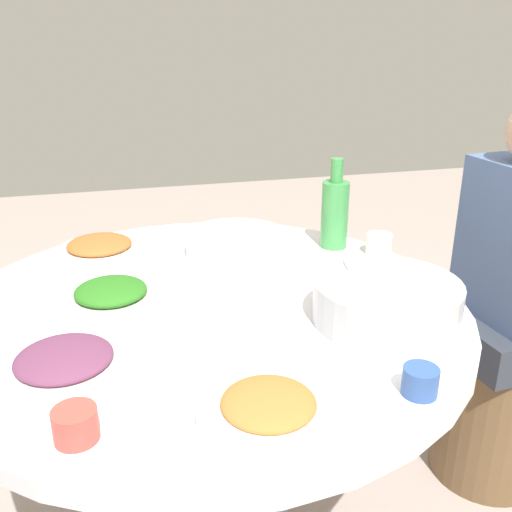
% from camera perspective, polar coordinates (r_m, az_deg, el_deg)
% --- Properties ---
extents(round_dining_table, '(1.21, 1.21, 0.76)m').
position_cam_1_polar(round_dining_table, '(1.42, -4.65, -9.99)').
color(round_dining_table, '#99999E').
rests_on(round_dining_table, ground).
extents(rice_bowl, '(0.32, 0.32, 0.10)m').
position_cam_1_polar(rice_bowl, '(1.28, 12.83, -4.35)').
color(rice_bowl, '#B2B5BA').
rests_on(rice_bowl, round_dining_table).
extents(soup_bowl, '(0.31, 0.28, 0.06)m').
position_cam_1_polar(soup_bowl, '(1.63, -1.98, 1.17)').
color(soup_bowl, white).
rests_on(soup_bowl, round_dining_table).
extents(dish_greens, '(0.21, 0.21, 0.05)m').
position_cam_1_polar(dish_greens, '(1.39, -14.21, -3.70)').
color(dish_greens, silver).
rests_on(dish_greens, round_dining_table).
extents(dish_stirfry, '(0.24, 0.24, 0.05)m').
position_cam_1_polar(dish_stirfry, '(1.69, -15.28, 0.84)').
color(dish_stirfry, white).
rests_on(dish_stirfry, round_dining_table).
extents(dish_tofu_braise, '(0.24, 0.24, 0.05)m').
position_cam_1_polar(dish_tofu_braise, '(0.97, 1.24, -14.88)').
color(dish_tofu_braise, white).
rests_on(dish_tofu_braise, round_dining_table).
extents(dish_eggplant, '(0.23, 0.23, 0.05)m').
position_cam_1_polar(dish_eggplant, '(1.15, -18.50, -9.96)').
color(dish_eggplant, white).
rests_on(dish_eggplant, round_dining_table).
extents(green_bottle, '(0.08, 0.08, 0.26)m').
position_cam_1_polar(green_bottle, '(1.68, 7.83, 4.35)').
color(green_bottle, '#3C8F46').
rests_on(green_bottle, round_dining_table).
extents(tea_cup_near, '(0.06, 0.06, 0.05)m').
position_cam_1_polar(tea_cup_near, '(1.06, 16.00, -11.87)').
color(tea_cup_near, '#2F5194').
rests_on(tea_cup_near, round_dining_table).
extents(tea_cup_far, '(0.07, 0.07, 0.05)m').
position_cam_1_polar(tea_cup_far, '(0.97, -17.50, -15.70)').
color(tea_cup_far, '#C4453B').
rests_on(tea_cup_far, round_dining_table).
extents(tea_cup_side, '(0.07, 0.07, 0.06)m').
position_cam_1_polar(tea_cup_side, '(1.66, 12.11, 1.14)').
color(tea_cup_side, white).
rests_on(tea_cup_side, round_dining_table).
extents(stool_for_diner_right, '(0.35, 0.35, 0.44)m').
position_cam_1_polar(stool_for_diner_right, '(2.04, 22.43, -14.14)').
color(stool_for_diner_right, brown).
rests_on(stool_for_diner_right, ground).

